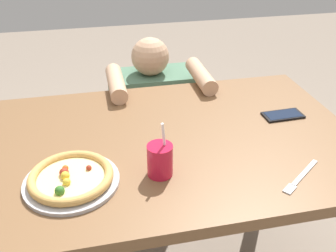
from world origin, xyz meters
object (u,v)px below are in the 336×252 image
Objects in this scene: pizza_near at (71,178)px; drink_cup_colored at (160,160)px; fork at (300,178)px; cell_phone at (283,115)px; diner_seated at (152,130)px.

pizza_near is 1.56× the size of drink_cup_colored.
pizza_near is 1.59× the size of fork.
pizza_near is 0.26m from drink_cup_colored.
diner_seated is (-0.41, 0.58, -0.36)m from cell_phone.
drink_cup_colored is 1.16× the size of cell_phone.
cell_phone is (0.52, 0.25, -0.05)m from drink_cup_colored.
cell_phone is at bearing 25.24° from drink_cup_colored.
fork is at bearing -109.28° from cell_phone.
drink_cup_colored reaches higher than pizza_near.
diner_seated is (0.12, 0.83, -0.41)m from drink_cup_colored.
fork is 1.14× the size of cell_phone.
fork is 0.38m from cell_phone.
fork is 1.04m from diner_seated.
pizza_near is 0.82m from cell_phone.
drink_cup_colored is at bearing -2.27° from pizza_near.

